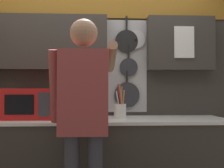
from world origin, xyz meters
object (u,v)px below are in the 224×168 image
object	(u,v)px
knife_block	(69,109)
person	(84,109)
microwave	(30,104)
utensil_crock	(120,110)

from	to	relation	value
knife_block	person	size ratio (longest dim) A/B	0.15
microwave	utensil_crock	xyz separation A→B (m)	(0.92, 0.00, -0.06)
person	microwave	bearing A→B (deg)	133.88
utensil_crock	person	size ratio (longest dim) A/B	0.20
microwave	knife_block	distance (m)	0.40
knife_block	person	world-z (taller)	person
microwave	utensil_crock	distance (m)	0.92
microwave	utensil_crock	world-z (taller)	utensil_crock
microwave	utensil_crock	size ratio (longest dim) A/B	1.41
knife_block	utensil_crock	bearing A→B (deg)	0.07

